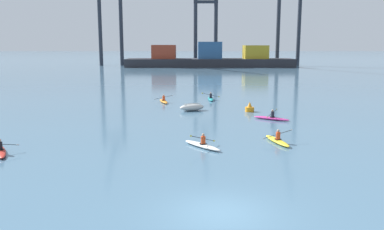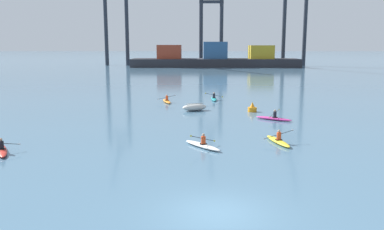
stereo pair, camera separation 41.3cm
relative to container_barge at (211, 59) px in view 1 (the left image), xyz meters
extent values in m
plane|color=#476B84|center=(-4.12, -106.09, -2.41)|extent=(800.00, 800.00, 0.00)
cube|color=#28282D|center=(0.04, 0.00, -1.18)|extent=(50.19, 10.01, 2.46)
cube|color=#993823|center=(-13.76, 0.00, 2.10)|extent=(7.03, 7.01, 4.11)
cube|color=#2D5684|center=(0.04, 0.00, 2.56)|extent=(7.03, 7.01, 5.03)
cube|color=#B29323|center=(13.85, 0.00, 2.04)|extent=(7.03, 7.01, 3.99)
cylinder|color=#232833|center=(-34.65, 8.25, 11.15)|extent=(1.20, 1.20, 27.12)
cylinder|color=#232833|center=(-27.91, 8.25, 11.15)|extent=(1.20, 1.20, 27.12)
cylinder|color=#232833|center=(-4.19, 8.38, 9.32)|extent=(1.20, 1.20, 23.47)
cylinder|color=#232833|center=(2.31, 8.38, 9.32)|extent=(1.20, 1.20, 23.47)
cube|color=#232833|center=(-0.94, 8.38, 17.54)|extent=(7.70, 0.90, 0.90)
cylinder|color=#232833|center=(21.88, 6.80, 11.14)|extent=(1.20, 1.20, 27.10)
cylinder|color=#232833|center=(28.44, 6.80, 11.14)|extent=(1.20, 1.20, 27.10)
ellipsoid|color=beige|center=(-5.30, -81.14, -2.06)|extent=(2.82, 2.04, 0.70)
cube|color=beige|center=(-5.30, -81.14, -1.68)|extent=(1.81, 0.83, 0.06)
cylinder|color=orange|center=(0.51, -81.66, -2.19)|extent=(0.90, 0.90, 0.45)
cone|color=orange|center=(0.51, -81.66, -1.69)|extent=(0.49, 0.49, 0.55)
ellipsoid|color=orange|center=(-8.62, -75.24, -2.28)|extent=(1.49, 3.44, 0.26)
torus|color=black|center=(-8.59, -75.33, -2.14)|extent=(0.60, 0.60, 0.05)
cylinder|color=#DB471E|center=(-8.59, -75.33, -1.90)|extent=(0.30, 0.30, 0.50)
sphere|color=tan|center=(-8.59, -75.33, -1.55)|extent=(0.19, 0.19, 0.19)
cylinder|color=black|center=(-8.60, -75.29, -1.80)|extent=(2.00, 0.59, 0.41)
ellipsoid|color=silver|center=(-9.60, -75.56, -1.99)|extent=(0.20, 0.09, 0.14)
ellipsoid|color=silver|center=(-7.61, -75.01, -1.61)|extent=(0.20, 0.09, 0.14)
ellipsoid|color=silver|center=(-4.63, -95.81, -2.28)|extent=(2.63, 3.01, 0.26)
torus|color=black|center=(-4.57, -95.88, -2.14)|extent=(0.69, 0.69, 0.05)
cylinder|color=#DB471E|center=(-4.57, -95.88, -1.90)|extent=(0.30, 0.30, 0.50)
sphere|color=tan|center=(-4.57, -95.88, -1.55)|extent=(0.19, 0.19, 0.19)
cylinder|color=black|center=(-4.60, -95.84, -1.80)|extent=(1.57, 1.31, 0.66)
ellipsoid|color=yellow|center=(-5.37, -96.48, -1.49)|extent=(0.18, 0.16, 0.16)
ellipsoid|color=yellow|center=(-3.82, -95.21, -2.12)|extent=(0.18, 0.16, 0.16)
ellipsoid|color=#C13384|center=(1.83, -86.09, -2.28)|extent=(3.15, 2.40, 0.26)
torus|color=black|center=(1.91, -86.14, -2.14)|extent=(0.68, 0.68, 0.05)
cylinder|color=#23232D|center=(1.91, -86.14, -1.90)|extent=(0.30, 0.30, 0.50)
sphere|color=tan|center=(1.91, -86.14, -1.55)|extent=(0.19, 0.19, 0.19)
cylinder|color=black|center=(1.87, -86.12, -1.80)|extent=(1.18, 1.73, 0.45)
ellipsoid|color=yellow|center=(1.30, -86.97, -2.01)|extent=(0.14, 0.19, 0.14)
ellipsoid|color=yellow|center=(2.45, -85.26, -1.59)|extent=(0.14, 0.19, 0.14)
ellipsoid|color=yellow|center=(0.57, -94.53, -2.28)|extent=(1.41, 3.44, 0.26)
torus|color=black|center=(0.59, -94.63, -2.14)|extent=(0.59, 0.59, 0.05)
cylinder|color=#DB471E|center=(0.59, -94.63, -1.90)|extent=(0.30, 0.30, 0.50)
sphere|color=tan|center=(0.59, -94.63, -1.55)|extent=(0.19, 0.19, 0.19)
cylinder|color=black|center=(0.58, -94.58, -1.80)|extent=(2.00, 0.53, 0.51)
ellipsoid|color=silver|center=(-0.41, -94.83, -2.04)|extent=(0.20, 0.09, 0.15)
ellipsoid|color=silver|center=(1.57, -94.33, -1.56)|extent=(0.20, 0.09, 0.15)
ellipsoid|color=red|center=(-17.18, -97.29, -2.28)|extent=(2.15, 3.28, 0.26)
torus|color=black|center=(-17.13, -97.37, -2.14)|extent=(0.66, 0.66, 0.05)
cylinder|color=black|center=(-17.13, -97.37, -1.90)|extent=(0.30, 0.30, 0.50)
sphere|color=tan|center=(-17.13, -97.37, -1.55)|extent=(0.19, 0.19, 0.19)
cylinder|color=black|center=(-17.16, -97.33, -1.80)|extent=(1.84, 1.02, 0.39)
ellipsoid|color=silver|center=(-16.25, -96.84, -1.98)|extent=(0.19, 0.13, 0.14)
ellipsoid|color=teal|center=(-3.02, -73.07, -2.28)|extent=(0.72, 3.42, 0.26)
torus|color=black|center=(-3.02, -73.17, -2.14)|extent=(0.51, 0.51, 0.05)
cylinder|color=#23232D|center=(-3.02, -73.17, -1.90)|extent=(0.30, 0.30, 0.50)
sphere|color=tan|center=(-3.02, -73.17, -1.55)|extent=(0.19, 0.19, 0.19)
cylinder|color=black|center=(-3.02, -73.12, -1.80)|extent=(2.06, 0.11, 0.49)
ellipsoid|color=yellow|center=(-4.05, -73.16, -1.57)|extent=(0.20, 0.05, 0.15)
ellipsoid|color=yellow|center=(-2.00, -73.09, -2.03)|extent=(0.20, 0.05, 0.15)
camera|label=1|loc=(-5.30, -121.07, 4.24)|focal=37.13mm
camera|label=2|loc=(-4.88, -121.07, 4.24)|focal=37.13mm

